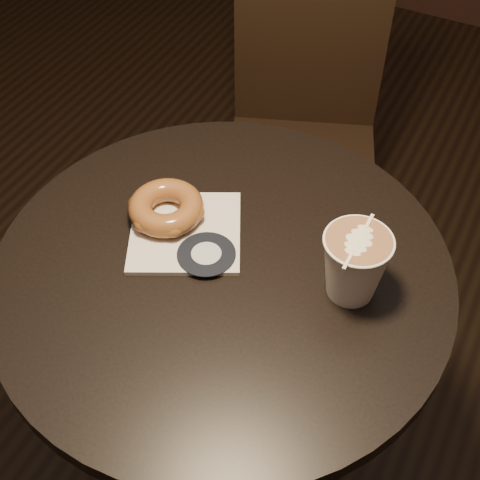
# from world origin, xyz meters

# --- Properties ---
(cafe_table) EXTENTS (0.70, 0.70, 0.75)m
(cafe_table) POSITION_xyz_m (0.00, 0.00, 0.55)
(cafe_table) COLOR black
(cafe_table) RESTS_ON ground
(chair) EXTENTS (0.47, 0.47, 0.92)m
(chair) POSITION_xyz_m (-0.16, 0.71, 0.51)
(chair) COLOR black
(chair) RESTS_ON ground
(pastry_bag) EXTENTS (0.23, 0.23, 0.01)m
(pastry_bag) POSITION_xyz_m (-0.08, 0.03, 0.75)
(pastry_bag) COLOR silver
(pastry_bag) RESTS_ON cafe_table
(doughnut) EXTENTS (0.12, 0.12, 0.04)m
(doughnut) POSITION_xyz_m (-0.12, 0.04, 0.78)
(doughnut) COLOR brown
(doughnut) RESTS_ON pastry_bag
(latte_cup) EXTENTS (0.10, 0.10, 0.11)m
(latte_cup) POSITION_xyz_m (0.19, 0.04, 0.80)
(latte_cup) COLOR white
(latte_cup) RESTS_ON cafe_table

